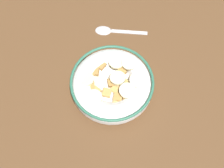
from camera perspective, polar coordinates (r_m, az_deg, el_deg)
ground_plane at (r=55.93cm, az=0.00°, el=-1.73°), size 119.62×119.62×2.00cm
cereal_bowl at (r=52.56cm, az=0.01°, el=-0.12°), size 18.07×18.07×5.23cm
spoon at (r=63.21cm, az=-0.51°, el=12.70°), size 9.27×12.26×0.80cm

